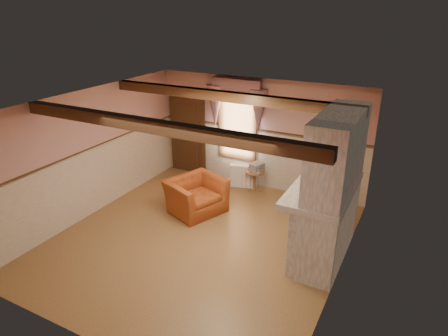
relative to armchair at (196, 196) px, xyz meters
The scene contains 26 objects.
floor 1.28m from the armchair, 55.42° to the right, with size 5.50×6.00×0.01m, color brown.
ceiling 2.70m from the armchair, 55.42° to the right, with size 5.50×6.00×0.01m, color silver.
wall_back 2.34m from the armchair, 70.95° to the left, with size 5.50×0.02×2.80m, color tan.
wall_front 4.18m from the armchair, 80.21° to the right, with size 5.50×0.02×2.80m, color tan.
wall_left 2.50m from the armchair, 154.08° to the right, with size 0.02×6.00×2.80m, color tan.
wall_right 3.72m from the armchair, 16.23° to the right, with size 0.02×6.00×2.80m, color tan.
wainscot 1.27m from the armchair, 55.42° to the right, with size 5.50×6.00×1.50m, color beige, non-canonical shape.
chair_rail 1.65m from the armchair, 55.42° to the right, with size 5.50×6.00×0.08m, color black, non-canonical shape.
firebox 2.72m from the armchair, ahead, with size 0.20×0.95×0.90m, color black.
armchair is the anchor object (origin of this frame).
side_table 1.78m from the armchair, 64.32° to the left, with size 0.50×0.50×0.55m, color brown.
book_stack 1.84m from the armchair, 63.84° to the left, with size 0.26×0.32×0.20m, color #B7AD8C.
radiator 1.75m from the armchair, 76.35° to the left, with size 0.70×0.18×0.60m, color white.
bowl 3.13m from the armchair, ahead, with size 0.31×0.31×0.08m, color brown.
mantel_clock 3.17m from the armchair, ahead, with size 0.14×0.24×0.20m, color black.
oil_lamp 3.16m from the armchair, ahead, with size 0.11×0.11×0.28m, color gold.
candle_red 3.24m from the armchair, 15.54° to the right, with size 0.06×0.06×0.16m, color maroon.
jar_yellow 3.28m from the armchair, 18.23° to the right, with size 0.06×0.06×0.12m, color gold.
fireplace 3.30m from the armchair, ahead, with size 0.85×2.00×2.80m, color gray.
mantel 3.12m from the armchair, ahead, with size 1.05×2.05×0.12m, color gray.
overmantel_mirror 3.20m from the armchair, ahead, with size 0.06×1.44×1.04m, color silver.
door 2.49m from the armchair, 126.02° to the left, with size 1.10×0.10×2.10m, color black.
window 2.34m from the armchair, 87.38° to the left, with size 1.06×0.08×2.02m, color white.
window_drapes 2.65m from the armchair, 87.25° to the left, with size 1.30×0.14×1.40m, color gray.
ceiling_beam_front 3.26m from the armchair, 72.59° to the right, with size 5.50×0.18×0.20m, color black.
ceiling_beam_back 2.42m from the armchair, 16.08° to the left, with size 5.50×0.18×0.20m, color black.
Camera 1 is at (3.66, -5.94, 4.46)m, focal length 32.00 mm.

